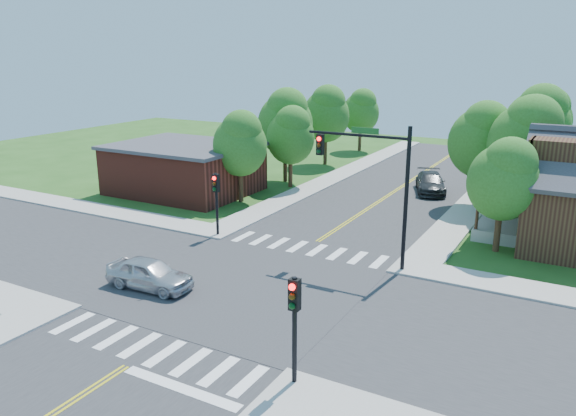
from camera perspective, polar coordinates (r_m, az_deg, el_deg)
The scene contains 25 objects.
ground at distance 26.07m, azimuth -4.36°, elevation -8.25°, with size 100.00×100.00×0.00m, color #244E18.
road_ns at distance 26.07m, azimuth -4.37°, elevation -8.21°, with size 10.00×90.00×0.04m, color #2D2D30.
road_ew at distance 26.06m, azimuth -4.37°, elevation -8.20°, with size 90.00×10.00×0.04m, color #2D2D30.
intersection_patch at distance 26.07m, azimuth -4.36°, elevation -8.25°, with size 10.20×10.20×0.06m, color #2D2D30.
sidewalk_nw at distance 47.16m, azimuth -9.90°, elevation 2.64°, with size 40.00×40.00×0.14m.
crosswalk_north at distance 31.03m, azimuth 1.94°, elevation -4.11°, with size 8.85×2.00×0.01m.
crosswalk_south at distance 21.72m, azimuth -13.65°, elevation -13.76°, with size 8.85×2.00×0.01m.
centerline at distance 26.06m, azimuth -4.37°, elevation -8.15°, with size 0.30×90.00×0.01m.
stop_bar at distance 19.41m, azimuth -10.82°, elevation -17.62°, with size 4.60×0.45×0.09m, color white.
signal_mast_ne at distance 27.65m, azimuth 8.69°, elevation 3.60°, with size 5.30×0.42×7.20m.
signal_pole_se at distance 17.96m, azimuth 0.64°, elevation -10.44°, with size 0.34×0.42×3.80m.
signal_pole_nw at distance 32.59m, azimuth -7.31°, elevation 1.56°, with size 0.34×0.42×3.80m.
building_nw at distance 43.80m, azimuth -10.49°, elevation 4.03°, with size 10.40×8.40×3.73m.
tree_e_a at distance 31.61m, azimuth 21.16°, elevation 2.91°, with size 3.72×3.53×6.32m.
tree_e_b at distance 38.26m, azimuth 23.20°, elevation 6.50°, with size 4.73×4.49×8.04m.
tree_e_c at distance 46.14m, azimuth 24.03°, elevation 7.99°, with size 4.87×4.63×8.28m.
tree_e_d at distance 54.93m, azimuth 24.81°, elevation 8.39°, with size 4.41×4.19×7.49m.
tree_w_a at distance 39.86m, azimuth -4.87°, elevation 6.70°, with size 3.91×3.71×6.64m.
tree_w_b at distance 45.99m, azimuth -0.23°, elevation 8.88°, with size 4.56×4.33×7.76m.
tree_w_c at distance 53.33m, azimuth 3.93°, elevation 9.66°, with size 4.45×4.23×7.56m.
tree_w_d at distance 61.34m, azimuth 7.45°, elevation 9.84°, with size 3.95×3.76×6.72m.
tree_house at distance 40.37m, azimuth 19.11°, elevation 6.74°, with size 4.36×4.14×7.41m.
tree_bldg at distance 44.19m, azimuth 0.31°, elevation 7.54°, with size 3.84×3.65×6.53m.
car_silver at distance 26.55m, azimuth -13.89°, elevation -6.56°, with size 4.28×1.94×1.43m, color silver.
car_dgrey at distance 44.41m, azimuth 14.27°, elevation 2.45°, with size 3.67×5.49×1.48m, color #27292B.
Camera 1 is at (13.26, -19.80, 10.59)m, focal length 35.00 mm.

